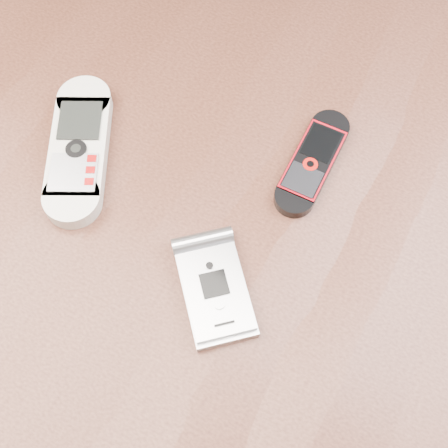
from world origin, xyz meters
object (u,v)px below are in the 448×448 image
table (220,267)px  motorola_razr (215,290)px  nokia_white (79,148)px  nokia_black_red (313,162)px

table → motorola_razr: motorola_razr is taller
nokia_white → motorola_razr: (0.19, -0.07, -0.00)m
nokia_black_red → nokia_white: bearing=-156.8°
nokia_black_red → motorola_razr: 0.17m
nokia_white → table: bearing=-29.7°
table → nokia_black_red: 0.16m
table → nokia_black_red: size_ratio=9.24×
table → motorola_razr: (0.03, -0.06, 0.11)m
table → nokia_white: (-0.16, 0.01, 0.12)m
motorola_razr → nokia_black_red: bearing=40.6°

